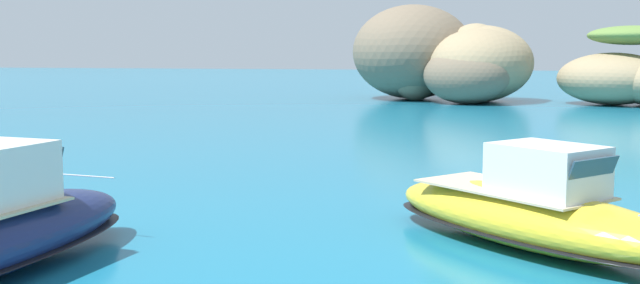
# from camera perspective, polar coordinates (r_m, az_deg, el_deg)

# --- Properties ---
(islet_large) EXTENTS (21.22, 21.10, 10.21)m
(islet_large) POSITION_cam_1_polar(r_m,az_deg,el_deg) (80.37, 9.65, 6.24)
(islet_large) COLOR #756651
(islet_large) RESTS_ON ground
(islet_small) EXTENTS (15.40, 12.91, 7.64)m
(islet_small) POSITION_cam_1_polar(r_m,az_deg,el_deg) (77.89, 23.07, 4.63)
(islet_small) COLOR #9E8966
(islet_small) RESTS_ON ground
(motorboat_yellow) EXTENTS (9.06, 8.47, 2.81)m
(motorboat_yellow) POSITION_cam_1_polar(r_m,az_deg,el_deg) (20.67, 15.92, -5.24)
(motorboat_yellow) COLOR yellow
(motorboat_yellow) RESTS_ON ground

